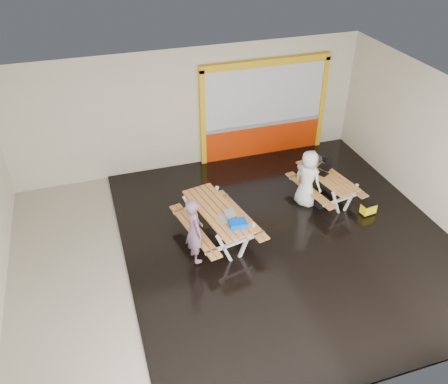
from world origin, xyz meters
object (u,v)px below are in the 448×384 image
object	(u,v)px
person_left	(194,230)
backpack	(327,162)
toolbox	(313,159)
fluke_bag	(368,209)
picnic_table_left	(217,217)
laptop_left	(226,216)
picnic_table_right	(326,181)
blue_pouch	(238,224)
laptop_right	(323,171)
dark_case	(322,202)
person_right	(308,179)

from	to	relation	value
person_left	backpack	world-z (taller)	person_left
toolbox	fluke_bag	size ratio (longest dim) A/B	1.04
picnic_table_left	laptop_left	bearing A→B (deg)	-73.16
picnic_table_right	backpack	xyz separation A→B (m)	(0.35, 0.66, 0.12)
picnic_table_right	fluke_bag	size ratio (longest dim) A/B	5.10
laptop_left	blue_pouch	bearing A→B (deg)	-64.87
picnic_table_right	laptop_right	distance (m)	0.28
toolbox	dark_case	world-z (taller)	toolbox
person_right	fluke_bag	size ratio (longest dim) A/B	3.83
dark_case	picnic_table_right	bearing A→B (deg)	52.19
person_left	toolbox	bearing A→B (deg)	-69.53
picnic_table_right	laptop_left	xyz separation A→B (m)	(-3.09, -1.08, 0.34)
person_right	laptop_left	size ratio (longest dim) A/B	4.28
fluke_bag	person_left	bearing A→B (deg)	-175.82
backpack	dark_case	bearing A→B (deg)	-121.16
laptop_left	laptop_right	bearing A→B (deg)	22.03
person_right	backpack	bearing A→B (deg)	-78.63
backpack	fluke_bag	distance (m)	1.75
picnic_table_left	laptop_left	size ratio (longest dim) A/B	6.65
picnic_table_left	person_right	world-z (taller)	person_right
person_right	backpack	xyz separation A→B (m)	(0.94, 0.72, -0.09)
blue_pouch	backpack	distance (m)	3.89
picnic_table_right	backpack	distance (m)	0.75
person_right	dark_case	distance (m)	0.79
laptop_left	toolbox	distance (m)	3.51
person_right	laptop_left	bearing A→B (deg)	86.19
laptop_left	laptop_right	distance (m)	3.27
picnic_table_left	toolbox	xyz separation A→B (m)	(3.13, 1.43, 0.18)
laptop_left	toolbox	world-z (taller)	laptop_left
laptop_left	backpack	bearing A→B (deg)	26.78
picnic_table_right	dark_case	size ratio (longest dim) A/B	5.09
laptop_left	dark_case	distance (m)	3.09
picnic_table_left	fluke_bag	bearing A→B (deg)	-3.73
blue_pouch	toolbox	bearing A→B (deg)	36.32
person_right	laptop_right	distance (m)	0.57
picnic_table_right	laptop_right	xyz separation A→B (m)	(-0.06, 0.15, 0.23)
person_left	backpack	size ratio (longest dim) A/B	4.05
laptop_right	toolbox	distance (m)	0.55
laptop_right	backpack	xyz separation A→B (m)	(0.41, 0.51, -0.11)
picnic_table_left	person_left	distance (m)	0.94
laptop_right	dark_case	size ratio (longest dim) A/B	1.20
person_left	fluke_bag	size ratio (longest dim) A/B	3.88
backpack	fluke_bag	size ratio (longest dim) A/B	0.96
laptop_left	fluke_bag	xyz separation A→B (m)	(3.80, 0.10, -0.71)
toolbox	dark_case	bearing A→B (deg)	-98.33
picnic_table_right	person_right	distance (m)	0.63
person_right	toolbox	bearing A→B (deg)	-60.37
blue_pouch	fluke_bag	bearing A→B (deg)	6.64
picnic_table_right	dark_case	xyz separation A→B (m)	(-0.21, -0.27, -0.45)
picnic_table_right	person_left	world-z (taller)	person_left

